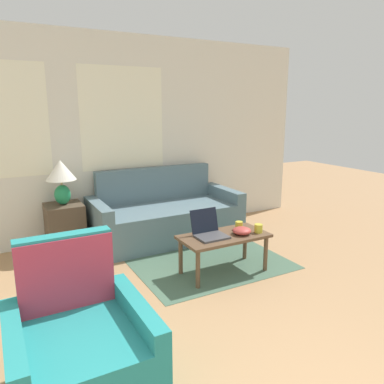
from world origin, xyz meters
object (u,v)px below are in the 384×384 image
at_px(couch, 165,217).
at_px(cup_navy, 258,228).
at_px(laptop, 209,231).
at_px(cup_yellow, 239,225).
at_px(table_lamp, 61,176).
at_px(coffee_table, 224,240).
at_px(snack_bowl, 242,231).
at_px(armchair, 80,353).

distance_m(couch, cup_navy, 1.46).
height_order(laptop, cup_yellow, laptop).
relative_size(table_lamp, coffee_table, 0.57).
bearing_deg(cup_yellow, coffee_table, -162.03).
xyz_separation_m(table_lamp, snack_bowl, (1.51, -1.47, -0.48)).
height_order(couch, cup_yellow, couch).
bearing_deg(laptop, couch, 87.40).
bearing_deg(armchair, coffee_table, 31.08).
height_order(armchair, table_lamp, table_lamp).
xyz_separation_m(laptop, snack_bowl, (0.33, -0.11, -0.02)).
distance_m(table_lamp, coffee_table, 2.02).
xyz_separation_m(armchair, laptop, (1.54, 1.07, 0.19)).
bearing_deg(table_lamp, laptop, -48.80).
bearing_deg(table_lamp, coffee_table, -46.39).
bearing_deg(laptop, armchair, -145.24).
relative_size(couch, coffee_table, 2.07).
xyz_separation_m(couch, coffee_table, (0.10, -1.27, 0.08)).
height_order(armchair, coffee_table, armchair).
bearing_deg(cup_yellow, laptop, -175.55).
xyz_separation_m(cup_navy, cup_yellow, (-0.12, 0.18, -0.00)).
bearing_deg(cup_navy, cup_yellow, 122.34).
bearing_deg(laptop, cup_yellow, 4.45).
bearing_deg(coffee_table, snack_bowl, -20.13).
height_order(coffee_table, cup_yellow, cup_yellow).
bearing_deg(laptop, coffee_table, -17.93).
bearing_deg(snack_bowl, laptop, 160.87).
bearing_deg(couch, snack_bowl, -78.42).
xyz_separation_m(coffee_table, laptop, (-0.15, 0.05, 0.11)).
xyz_separation_m(table_lamp, cup_yellow, (1.58, -1.32, -0.47)).
relative_size(coffee_table, cup_navy, 10.36).
bearing_deg(cup_yellow, cup_navy, -57.66).
distance_m(table_lamp, snack_bowl, 2.16).
relative_size(couch, snack_bowl, 9.71).
bearing_deg(table_lamp, armchair, -98.32).
relative_size(laptop, cup_navy, 3.56).
bearing_deg(coffee_table, table_lamp, 133.61).
height_order(table_lamp, snack_bowl, table_lamp).
height_order(table_lamp, cup_navy, table_lamp).
bearing_deg(table_lamp, cup_navy, -41.57).
bearing_deg(armchair, cup_navy, 24.00).
height_order(cup_yellow, snack_bowl, cup_yellow).
relative_size(armchair, table_lamp, 1.77).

